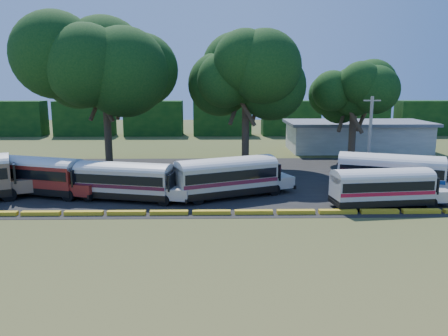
{
  "coord_description": "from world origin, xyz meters",
  "views": [
    {
      "loc": [
        -1.18,
        -28.71,
        9.24
      ],
      "look_at": [
        -0.52,
        6.0,
        2.37
      ],
      "focal_mm": 35.0,
      "sensor_mm": 36.0,
      "label": 1
    }
  ],
  "objects_px": {
    "bus_white_red": "(384,186)",
    "bus_red": "(38,173)",
    "tree_west": "(104,61)",
    "bus_cream_west": "(127,179)"
  },
  "relations": [
    {
      "from": "bus_white_red",
      "to": "tree_west",
      "type": "height_order",
      "value": "tree_west"
    },
    {
      "from": "bus_red",
      "to": "tree_west",
      "type": "height_order",
      "value": "tree_west"
    },
    {
      "from": "bus_cream_west",
      "to": "tree_west",
      "type": "relative_size",
      "value": 0.59
    },
    {
      "from": "bus_red",
      "to": "tree_west",
      "type": "relative_size",
      "value": 0.62
    },
    {
      "from": "bus_cream_west",
      "to": "tree_west",
      "type": "distance_m",
      "value": 17.65
    },
    {
      "from": "bus_red",
      "to": "bus_white_red",
      "type": "bearing_deg",
      "value": 9.27
    },
    {
      "from": "tree_west",
      "to": "bus_cream_west",
      "type": "bearing_deg",
      "value": -71.28
    },
    {
      "from": "bus_white_red",
      "to": "tree_west",
      "type": "xyz_separation_m",
      "value": [
        -24.26,
        16.28,
        9.74
      ]
    },
    {
      "from": "tree_west",
      "to": "bus_red",
      "type": "bearing_deg",
      "value": -103.39
    },
    {
      "from": "bus_white_red",
      "to": "bus_red",
      "type": "bearing_deg",
      "value": 164.85
    }
  ]
}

